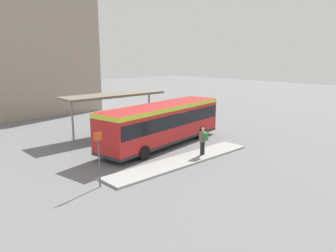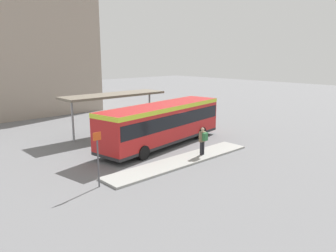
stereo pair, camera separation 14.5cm
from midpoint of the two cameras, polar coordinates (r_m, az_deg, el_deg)
The scene contains 10 objects.
ground_plane at distance 23.99m, azimuth -1.13°, elevation -3.34°, with size 120.00×120.00×0.00m, color slate.
curb_island at distance 20.34m, azimuth 2.30°, elevation -6.06°, with size 10.86×1.80×0.12m.
city_bus at distance 23.59m, azimuth -1.13°, elevation 0.79°, with size 11.26×4.24×3.00m.
pedestrian_waiting at distance 21.13m, azimuth 5.95°, elevation -2.32°, with size 0.44×0.46×1.80m.
bicycle_white at distance 30.73m, azimuth 6.50°, elevation 0.72°, with size 0.48×1.59×0.69m.
bicycle_black at distance 31.21m, azimuth 5.41°, elevation 0.92°, with size 0.48×1.60×0.69m.
station_shelter at distance 27.10m, azimuth -9.58°, elevation 5.22°, with size 8.79×2.52×3.37m.
potted_planter_near_shelter at distance 25.78m, azimuth -5.08°, elevation -0.73°, with size 0.95×0.95×1.32m.
potted_planter_far_side at distance 24.77m, azimuth -8.60°, elevation -1.43°, with size 0.92×0.92×1.27m.
platform_sign at distance 16.45m, azimuth -12.20°, elevation -5.31°, with size 0.44×0.08×2.80m.
Camera 1 is at (-15.55, -17.10, 6.43)m, focal length 35.00 mm.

